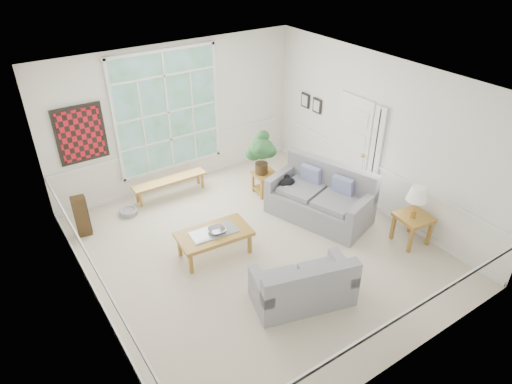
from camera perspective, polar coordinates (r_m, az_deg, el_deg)
floor at (r=8.13m, az=0.20°, el=-7.18°), size 5.50×6.00×0.01m
ceiling at (r=6.69m, az=0.25°, el=13.39°), size 5.50×6.00×0.02m
wall_back at (r=9.68m, az=-9.89°, el=9.31°), size 5.50×0.02×3.00m
wall_front at (r=5.53m, az=18.21°, el=-10.73°), size 5.50×0.02×3.00m
wall_left at (r=6.41m, az=-20.67°, el=-4.72°), size 0.02×6.00×3.00m
wall_right at (r=8.96m, az=15.07°, el=6.83°), size 0.02×6.00×3.00m
window_back at (r=9.52m, az=-10.96°, el=9.79°), size 2.30×0.08×2.40m
entry_door at (r=9.48m, az=11.90°, el=5.62°), size 0.08×0.90×2.10m
door_sidelight at (r=9.06m, az=14.73°, el=4.70°), size 0.08×0.26×1.90m
wall_art at (r=9.07m, az=-21.05°, el=6.75°), size 0.90×0.06×1.10m
wall_frame_near at (r=10.05m, az=7.60°, el=10.63°), size 0.04×0.26×0.32m
wall_frame_far at (r=10.33m, az=6.14°, el=11.31°), size 0.04×0.26×0.32m
loveseat_right at (r=8.73m, az=7.98°, el=-0.32°), size 1.55×2.14×1.04m
loveseat_front at (r=6.97m, az=5.89°, el=-10.82°), size 1.64×1.14×0.81m
coffee_table at (r=7.92m, az=-5.20°, el=-6.39°), size 1.30×0.78×0.46m
pewter_bowl at (r=7.75m, az=-4.90°, el=-4.75°), size 0.37×0.37×0.09m
window_bench at (r=9.71m, az=-10.65°, el=0.61°), size 1.57×0.33×0.36m
end_table at (r=9.58m, az=1.16°, el=1.11°), size 0.50×0.50×0.47m
houseplant at (r=9.27m, az=0.70°, el=4.87°), size 0.72×0.72×0.91m
side_table at (r=8.60m, az=18.85°, el=-4.39°), size 0.61×0.61×0.56m
table_lamp at (r=8.25m, az=19.32°, el=-1.24°), size 0.41×0.41×0.60m
pet_bed at (r=9.34m, az=-15.67°, el=-2.38°), size 0.43×0.43×0.11m
floor_speaker at (r=8.85m, az=-20.99°, el=-2.83°), size 0.27×0.23×0.79m
cat at (r=8.90m, az=3.92°, el=1.28°), size 0.35×0.25×0.16m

